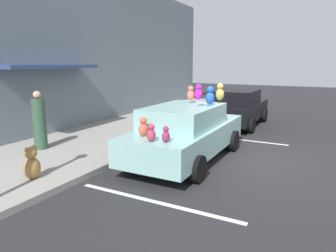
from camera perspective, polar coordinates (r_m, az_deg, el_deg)
ground_plane at (r=8.96m, az=15.18°, el=-5.97°), size 60.00×60.00×0.00m
sidewalk at (r=11.08m, az=-10.85°, el=-1.96°), size 24.00×4.00×0.15m
storefront_building at (r=12.24m, az=-19.56°, el=13.59°), size 24.00×1.25×6.40m
parking_stripe_front at (r=11.08m, az=12.52°, el=-2.41°), size 0.12×3.60×0.01m
parking_stripe_rear at (r=6.11m, az=-2.41°, el=-14.07°), size 0.12×3.60×0.01m
plush_covered_car at (r=8.37m, az=3.47°, el=-1.06°), size 4.60×2.05×2.13m
parked_sedan_behind at (r=13.44m, az=12.85°, el=3.46°), size 4.18×2.04×1.54m
teddy_bear_on_sidewalk at (r=7.36m, az=-24.32°, el=-6.48°), size 0.39×0.33×0.74m
pedestrian_near_shopfront at (r=9.69m, az=-23.07°, el=0.58°), size 0.38×0.38×1.73m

